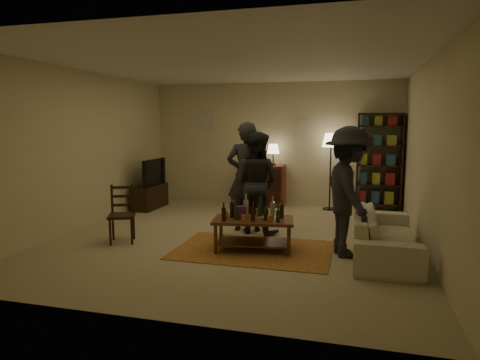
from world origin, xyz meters
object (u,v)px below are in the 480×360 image
at_px(coffee_table, 253,223).
at_px(sofa, 385,234).
at_px(dining_chair, 122,212).
at_px(person_by_sofa, 348,192).
at_px(tv_stand, 150,190).
at_px(dresser, 262,184).
at_px(floor_lamp, 331,145).
at_px(person_left, 247,177).
at_px(bookshelf, 379,161).
at_px(person_right, 256,183).

height_order(coffee_table, sofa, coffee_table).
relative_size(dining_chair, person_by_sofa, 0.50).
height_order(tv_stand, dresser, dresser).
relative_size(floor_lamp, person_left, 0.87).
xyz_separation_m(tv_stand, person_by_sofa, (4.14, -2.31, 0.50)).
bearing_deg(tv_stand, person_by_sofa, -29.15).
bearing_deg(bookshelf, person_right, -130.21).
bearing_deg(person_by_sofa, dresser, 11.61).
xyz_separation_m(tv_stand, dresser, (2.25, 0.91, 0.09)).
bearing_deg(coffee_table, dresser, 100.11).
distance_m(coffee_table, sofa, 1.81).
xyz_separation_m(person_right, person_by_sofa, (1.49, -0.89, 0.05)).
bearing_deg(floor_lamp, person_by_sofa, -82.40).
height_order(bookshelf, sofa, bookshelf).
xyz_separation_m(floor_lamp, person_by_sofa, (0.42, -3.16, -0.47)).
distance_m(person_right, person_by_sofa, 1.73).
relative_size(floor_lamp, sofa, 0.77).
xyz_separation_m(dresser, sofa, (2.39, -3.11, -0.17)).
bearing_deg(floor_lamp, bookshelf, 7.66).
bearing_deg(bookshelf, floor_lamp, -172.34).
xyz_separation_m(floor_lamp, sofa, (0.92, -3.05, -1.05)).
height_order(dining_chair, person_left, person_left).
distance_m(bookshelf, person_left, 3.19).
xyz_separation_m(coffee_table, dresser, (-0.60, 3.34, 0.07)).
distance_m(coffee_table, dresser, 3.39).
xyz_separation_m(dining_chair, tv_stand, (-0.81, 2.49, -0.08)).
height_order(dresser, person_right, person_right).
relative_size(coffee_table, person_by_sofa, 0.68).
relative_size(tv_stand, floor_lamp, 0.66).
height_order(tv_stand, person_right, person_right).
height_order(dresser, bookshelf, bookshelf).
bearing_deg(bookshelf, sofa, -90.82).
relative_size(sofa, person_left, 1.13).
bearing_deg(dresser, sofa, -52.46).
bearing_deg(sofa, coffee_table, 97.12).
bearing_deg(coffee_table, sofa, 7.12).
bearing_deg(bookshelf, person_left, -134.14).
height_order(dresser, sofa, dresser).
bearing_deg(tv_stand, dresser, 22.07).
relative_size(tv_stand, person_right, 0.63).
bearing_deg(sofa, tv_stand, 64.66).
height_order(sofa, person_left, person_left).
distance_m(dining_chair, person_right, 2.17).
distance_m(dining_chair, person_left, 2.09).
relative_size(dining_chair, sofa, 0.43).
xyz_separation_m(dresser, bookshelf, (2.44, 0.07, 0.56)).
bearing_deg(person_by_sofa, person_right, 40.37).
height_order(coffee_table, person_left, person_left).
distance_m(bookshelf, floor_lamp, 1.03).
distance_m(tv_stand, sofa, 5.14).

